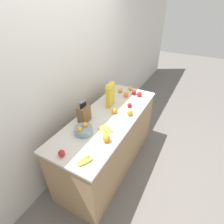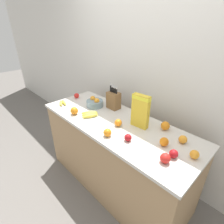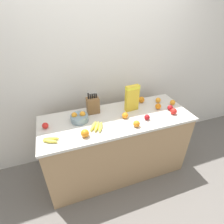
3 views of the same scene
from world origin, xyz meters
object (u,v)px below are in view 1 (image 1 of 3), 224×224
at_px(orange_mid_right, 130,113).
at_px(apple_middle, 130,105).
at_px(cereal_box, 110,94).
at_px(banana_bunch_left, 106,129).
at_px(knife_block, 84,114).
at_px(orange_front_left, 109,94).
at_px(orange_near_bowl, 126,95).
at_px(orange_front_center, 106,139).
at_px(fruit_bowl, 83,130).
at_px(apple_front, 62,153).
at_px(orange_by_cereal, 115,111).
at_px(apple_rear, 134,93).
at_px(orange_front_right, 131,88).
at_px(orange_back_center, 120,90).
at_px(apple_near_bananas, 139,94).
at_px(banana_bunch_right, 84,161).

bearing_deg(orange_mid_right, apple_middle, 24.78).
xyz_separation_m(cereal_box, banana_bunch_left, (-0.52, -0.22, -0.16)).
distance_m(knife_block, orange_front_left, 0.69).
height_order(orange_near_bowl, orange_front_center, orange_front_center).
bearing_deg(fruit_bowl, apple_front, -177.54).
relative_size(cereal_box, fruit_bowl, 1.64).
distance_m(cereal_box, orange_mid_right, 0.39).
height_order(apple_middle, orange_mid_right, orange_mid_right).
bearing_deg(orange_by_cereal, orange_near_bowl, 6.30).
bearing_deg(apple_rear, apple_middle, -166.56).
bearing_deg(fruit_bowl, orange_front_right, -1.79).
relative_size(apple_rear, orange_back_center, 0.97).
bearing_deg(cereal_box, apple_rear, -25.69).
xyz_separation_m(knife_block, fruit_bowl, (-0.20, -0.13, -0.06)).
distance_m(apple_front, orange_front_left, 1.27).
relative_size(orange_mid_right, orange_back_center, 1.05).
height_order(apple_middle, apple_near_bananas, apple_near_bananas).
xyz_separation_m(banana_bunch_right, apple_near_bananas, (1.46, 0.02, 0.02)).
bearing_deg(orange_back_center, orange_mid_right, -142.82).
distance_m(cereal_box, orange_front_center, 0.76).
xyz_separation_m(orange_front_left, orange_mid_right, (-0.31, -0.48, -0.00)).
distance_m(orange_near_bowl, orange_front_center, 1.03).
relative_size(cereal_box, apple_rear, 4.86).
xyz_separation_m(fruit_bowl, apple_near_bananas, (1.12, -0.24, -0.01)).
distance_m(banana_bunch_right, apple_front, 0.25).
bearing_deg(apple_near_bananas, orange_mid_right, -171.66).
xyz_separation_m(apple_middle, orange_mid_right, (-0.18, -0.08, 0.00)).
height_order(orange_mid_right, orange_front_right, orange_mid_right).
bearing_deg(apple_middle, apple_rear, 13.44).
bearing_deg(orange_near_bowl, fruit_bowl, 176.05).
relative_size(knife_block, fruit_bowl, 1.54).
relative_size(knife_block, orange_front_right, 4.50).
distance_m(banana_bunch_right, orange_front_right, 1.60).
bearing_deg(apple_middle, apple_near_bananas, -0.28).
bearing_deg(apple_middle, banana_bunch_right, -179.00).
distance_m(banana_bunch_left, banana_bunch_right, 0.49).
distance_m(orange_front_right, orange_back_center, 0.19).
bearing_deg(orange_near_bowl, knife_block, 166.32).
height_order(banana_bunch_right, apple_rear, apple_rear).
bearing_deg(orange_back_center, fruit_bowl, -175.94).
bearing_deg(orange_mid_right, apple_near_bananas, 8.34).
distance_m(knife_block, cereal_box, 0.49).
relative_size(banana_bunch_right, apple_middle, 2.62).
relative_size(knife_block, orange_by_cereal, 4.26).
relative_size(fruit_bowl, orange_by_cereal, 2.76).
bearing_deg(orange_near_bowl, cereal_box, 164.40).
bearing_deg(orange_front_center, orange_near_bowl, 12.91).
distance_m(banana_bunch_right, apple_rear, 1.48).
distance_m(fruit_bowl, orange_mid_right, 0.66).
distance_m(cereal_box, apple_front, 1.06).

